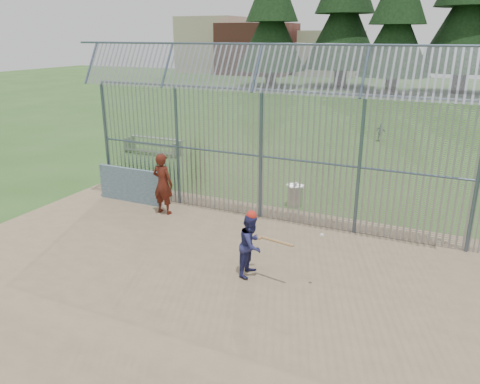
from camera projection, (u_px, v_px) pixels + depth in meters
The scene contains 11 objects.
ground at pixel (207, 263), 11.96m from camera, with size 120.00×120.00×0.00m, color #2D511E.
dirt_infield at pixel (197, 271), 11.53m from camera, with size 14.00×10.00×0.02m, color #756047.
dugout_wall at pixel (130, 185), 16.09m from camera, with size 2.50×0.12×1.20m, color #38566B.
batter at pixel (251, 245), 11.14m from camera, with size 0.75×0.58×1.54m, color navy.
onlooker at pixel (163, 184), 14.93m from camera, with size 0.72×0.48×1.99m, color maroon.
bg_kid_seated at pixel (381, 132), 25.34m from camera, with size 0.57×0.24×0.98m, color slate.
batting_gear at pixel (259, 222), 10.82m from camera, with size 1.86×0.38×0.63m.
trash_can at pixel (295, 195), 15.79m from camera, with size 0.56×0.56×0.82m.
bleacher at pixel (153, 146), 22.71m from camera, with size 3.00×0.95×0.72m.
backstop_fence at pixel (318, 151), 13.42m from camera, with size 20.09×0.81×5.30m.
distant_buildings at pixel (254, 48), 68.58m from camera, with size 26.50×10.50×8.00m.
Camera 1 is at (5.32, -9.38, 5.55)m, focal length 35.00 mm.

